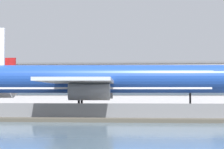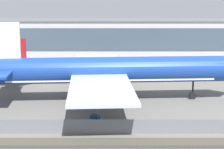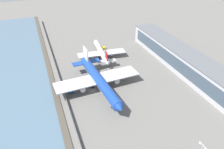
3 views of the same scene
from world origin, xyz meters
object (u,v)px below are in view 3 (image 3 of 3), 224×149
Objects in this scene: passenger_jet_silver at (101,52)px; ops_van at (102,48)px; baggage_tug at (71,91)px; cargo_jet_blue at (98,80)px.

passenger_jet_silver is 13.87m from ops_van.
baggage_tug is (35.31, -29.45, -3.77)m from passenger_jet_silver.
passenger_jet_silver is at bearing 140.17° from baggage_tug.
passenger_jet_silver is at bearing -20.85° from ops_van.
cargo_jet_blue reaches higher than ops_van.
ops_van is at bearing 159.57° from cargo_jet_blue.
cargo_jet_blue is at bearing -20.29° from passenger_jet_silver.
baggage_tug is at bearing -35.56° from ops_van.
cargo_jet_blue is at bearing 82.64° from baggage_tug.
cargo_jet_blue is 53.52m from ops_van.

